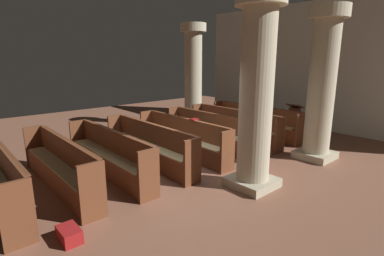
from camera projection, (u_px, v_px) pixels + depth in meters
The scene contains 15 objects.
ground_plane at pixel (188, 165), 7.24m from camera, with size 19.20×19.20×0.00m, color brown.
back_wall at pixel (317, 67), 10.61m from camera, with size 10.00×0.16×4.50m, color silver.
pew_row_0 at pixel (255, 120), 9.94m from camera, with size 3.37×0.46×0.98m.
pew_row_1 at pixel (234, 125), 9.26m from camera, with size 3.37×0.46×0.98m.
pew_row_2 at pixel (210, 130), 8.59m from camera, with size 3.37×0.47×0.98m.
pew_row_3 at pixel (182, 136), 7.92m from camera, with size 3.37×0.46×0.98m.
pew_row_4 at pixel (149, 144), 7.24m from camera, with size 3.37×0.46×0.98m.
pew_row_5 at pixel (109, 152), 6.57m from camera, with size 3.37×0.47×0.98m.
pew_row_6 at pixel (59, 163), 5.90m from camera, with size 3.37×0.46×0.98m.
pillar_aisle_side at pixel (322, 83), 7.33m from camera, with size 0.94×0.94×3.76m.
pillar_far_side at pixel (193, 74), 11.02m from camera, with size 0.94×0.94×3.76m.
pillar_aisle_rear at pixel (256, 91), 5.63m from camera, with size 0.94×0.94×3.76m.
lectern at pixel (294, 122), 9.90m from camera, with size 0.48×0.45×1.08m.
hymn_book at pixel (194, 119), 7.71m from camera, with size 0.17×0.20×0.03m, color maroon.
kneeler_box_red at pixel (69, 234), 4.24m from camera, with size 0.42×0.26×0.20m, color maroon.
Camera 1 is at (5.20, -4.43, 2.57)m, focal length 27.76 mm.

